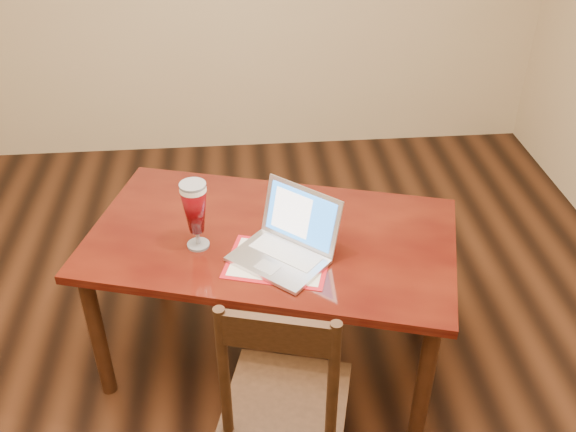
{
  "coord_description": "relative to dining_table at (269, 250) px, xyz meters",
  "views": [
    {
      "loc": [
        0.05,
        -1.89,
        2.35
      ],
      "look_at": [
        0.25,
        0.23,
        0.88
      ],
      "focal_mm": 40.0,
      "sensor_mm": 36.0,
      "label": 1
    }
  ],
  "objects": [
    {
      "name": "dining_table",
      "position": [
        0.0,
        0.0,
        0.0
      ],
      "size": [
        1.73,
        1.27,
        1.03
      ],
      "rotation": [
        0.0,
        0.0,
        -0.29
      ],
      "color": "#50160A",
      "rests_on": "ground"
    },
    {
      "name": "dining_chair",
      "position": [
        0.01,
        -0.69,
        -0.17
      ],
      "size": [
        0.53,
        0.52,
        1.03
      ],
      "rotation": [
        0.0,
        0.0,
        -0.27
      ],
      "color": "#321C0D",
      "rests_on": "ground"
    },
    {
      "name": "room_shell",
      "position": [
        -0.17,
        -0.31,
        1.11
      ],
      "size": [
        4.51,
        5.01,
        2.71
      ],
      "color": "tan",
      "rests_on": "ground"
    },
    {
      "name": "ground",
      "position": [
        -0.17,
        -0.31,
        -0.65
      ],
      "size": [
        5.0,
        5.0,
        0.0
      ],
      "primitive_type": "plane",
      "color": "black",
      "rests_on": "ground"
    }
  ]
}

